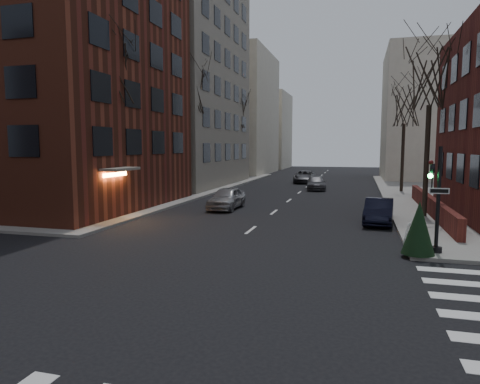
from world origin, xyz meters
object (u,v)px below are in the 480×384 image
tree_left_c (236,113)px  tree_right_a (430,76)px  tree_left_a (112,71)px  sandwich_board (412,232)px  car_lane_far (305,177)px  streetlamp_near (179,145)px  streetlamp_far (246,145)px  tree_right_b (405,107)px  car_lane_silver (227,198)px  car_lane_gray (316,183)px  tree_left_b (190,89)px  traffic_signal (436,206)px  evergreen_shrub (419,228)px  parked_sedan (379,211)px

tree_left_c → tree_right_a: bearing=-51.3°
tree_left_a → sandwich_board: tree_left_a is taller
tree_right_a → car_lane_far: size_ratio=1.92×
streetlamp_near → streetlamp_far: size_ratio=1.00×
tree_right_b → streetlamp_far: 20.01m
car_lane_silver → car_lane_gray: (4.49, 14.26, -0.10)m
tree_left_b → sandwich_board: 23.82m
tree_left_c → tree_right_b: tree_left_c is taller
traffic_signal → evergreen_shrub: bearing=-142.2°
car_lane_silver → evergreen_shrub: size_ratio=2.16×
tree_left_c → streetlamp_far: size_ratio=1.55×
tree_left_a → car_lane_gray: tree_left_a is taller
car_lane_gray → tree_left_a: bearing=-125.0°
tree_left_c → car_lane_silver: 23.32m
tree_right_a → evergreen_shrub: (-1.50, -9.50, -6.88)m
streetlamp_near → parked_sedan: (14.40, -6.45, -3.56)m
traffic_signal → car_lane_gray: traffic_signal is taller
tree_right_a → parked_sedan: bearing=-136.7°
tree_left_a → tree_left_b: bearing=90.0°
tree_right_a → tree_left_c: bearing=128.7°
streetlamp_near → streetlamp_far: 20.00m
tree_left_b → sandwich_board: (16.10, -15.46, -8.34)m
tree_left_c → sandwich_board: tree_left_c is taller
tree_right_a → evergreen_shrub: tree_right_a is taller
sandwich_board → tree_left_c: bearing=137.6°
tree_right_a → parked_sedan: size_ratio=2.37×
car_lane_gray → evergreen_shrub: (6.10, -24.30, 0.52)m
tree_left_b → parked_sedan: (15.00, -10.45, -8.24)m
traffic_signal → streetlamp_far: streetlamp_far is taller
tree_right_a → streetlamp_far: tree_right_a is taller
tree_left_a → streetlamp_far: tree_left_a is taller
streetlamp_near → car_lane_silver: streetlamp_near is taller
parked_sedan → evergreen_shrub: (1.10, -7.05, 0.47)m
traffic_signal → car_lane_silver: bearing=139.6°
tree_left_b → tree_right_b: (17.60, 6.00, -1.33)m
car_lane_gray → tree_left_c: bearing=137.3°
tree_left_c → sandwich_board: (16.10, -29.46, -7.45)m
tree_left_a → tree_left_b: (0.00, 12.00, 0.44)m
streetlamp_near → traffic_signal: bearing=-38.9°
tree_left_b → evergreen_shrub: size_ratio=5.43×
sandwich_board → evergreen_shrub: size_ratio=0.43×
traffic_signal → streetlamp_near: bearing=141.1°
tree_left_a → streetlamp_near: size_ratio=1.63×
traffic_signal → tree_right_a: size_ratio=0.41×
sandwich_board → parked_sedan: bearing=121.4°
tree_right_a → sandwich_board: tree_right_a is taller
tree_left_b → car_lane_silver: (5.51, -7.46, -8.18)m
streetlamp_near → car_lane_far: bearing=68.0°
traffic_signal → car_lane_silver: 14.79m
tree_left_a → car_lane_far: size_ratio=2.03×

